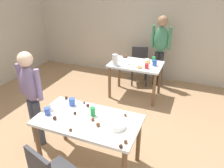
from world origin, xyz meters
The scene contains 33 objects.
ground_plane centered at (0.00, 0.00, 0.00)m, with size 6.40×6.40×0.00m, color #9E7A56.
wall_back centered at (0.00, 3.20, 1.30)m, with size 6.40×0.10×2.60m, color #BCB2A3.
dining_table_near centered at (-0.04, -0.09, 0.65)m, with size 1.32×0.71×0.75m.
dining_table_far centered at (-0.03, 2.02, 0.63)m, with size 1.06×0.70×0.75m.
chair_far_table centered at (-0.14, 2.73, 0.50)m, with size 0.51×0.51×0.87m.
person_girl_near centered at (-0.98, 0.00, 0.89)m, with size 0.46×0.25×1.49m.
person_adult_far centered at (0.31, 2.73, 0.99)m, with size 0.46×0.24×1.63m.
mixing_bowl centered at (0.36, -0.12, 0.78)m, with size 0.21×0.21×0.06m, color white.
soda_can centered at (-0.02, 0.00, 0.81)m, with size 0.07×0.07×0.12m, color #198438.
fork_near centered at (-0.60, 0.00, 0.75)m, with size 0.17×0.02×0.01m, color silver.
cup_near_0 centered at (-0.57, -0.20, 0.80)m, with size 0.08×0.08×0.10m, color #3351B2.
cup_near_1 centered at (-0.40, 0.12, 0.80)m, with size 0.08×0.08×0.11m, color #3351B2.
cake_ball_0 centered at (0.52, -0.42, 0.77)m, with size 0.04×0.04×0.04m, color #3D2319.
cake_ball_1 centered at (-0.25, -0.06, 0.77)m, with size 0.04×0.04×0.04m, color #3D2319.
cake_ball_2 centered at (-0.42, -0.26, 0.78)m, with size 0.05×0.05×0.05m, color #3D2319.
cake_ball_3 centered at (0.54, -0.33, 0.77)m, with size 0.04×0.04×0.04m, color brown.
cake_ball_4 centered at (-0.26, 0.22, 0.77)m, with size 0.04×0.04×0.04m, color brown.
cake_ball_5 centered at (0.03, -0.10, 0.77)m, with size 0.05×0.05×0.05m, color brown.
cake_ball_6 centered at (0.37, 0.15, 0.77)m, with size 0.04×0.04×0.04m, color brown.
cake_ball_7 centered at (-0.57, 0.23, 0.77)m, with size 0.04×0.04×0.04m, color #3D2319.
cake_ball_8 centered at (0.14, -0.18, 0.78)m, with size 0.05×0.05×0.05m, color brown.
cake_ball_9 centered at (-0.12, -0.38, 0.77)m, with size 0.04×0.04×0.04m, color brown.
cake_ball_10 centered at (-0.18, 0.17, 0.77)m, with size 0.05×0.05×0.05m, color #3D2319.
pitcher_far centered at (-0.40, 1.77, 0.86)m, with size 0.11×0.11×0.23m, color white.
cup_far_0 centered at (0.34, 2.04, 0.81)m, with size 0.09×0.09×0.11m, color #3351B2.
cup_far_1 centered at (0.23, 1.83, 0.80)m, with size 0.08×0.08×0.10m, color red.
cup_far_2 centered at (0.27, 2.27, 0.80)m, with size 0.07×0.07×0.10m, color green.
donut_far_0 centered at (0.13, 2.26, 0.77)m, with size 0.14×0.14×0.04m, color white.
donut_far_1 centered at (-0.17, 1.92, 0.77)m, with size 0.10×0.10×0.03m, color white.
donut_far_2 centered at (0.18, 2.13, 0.77)m, with size 0.11×0.11×0.03m, color gold.
donut_far_3 centered at (-0.47, 2.07, 0.77)m, with size 0.11×0.11×0.03m, color white.
donut_far_4 centered at (0.10, 1.81, 0.77)m, with size 0.10×0.10×0.03m, color gold.
donut_far_5 centered at (-0.37, 2.30, 0.77)m, with size 0.12×0.12×0.03m, color brown.
Camera 1 is at (1.09, -2.08, 2.36)m, focal length 35.03 mm.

